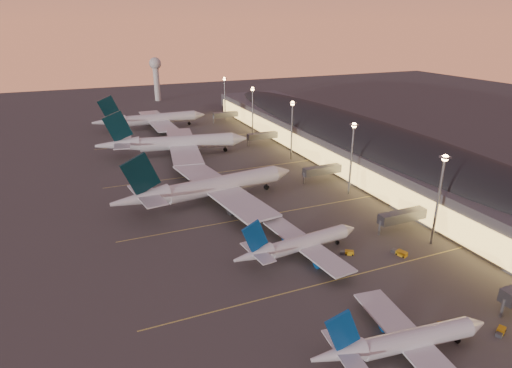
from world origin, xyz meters
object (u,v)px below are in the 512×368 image
object	(u,v)px
airliner_narrow_south	(403,342)
airliner_wide_mid	(174,143)
airliner_narrow_north	(299,244)
airliner_wide_near	(210,187)
radar_tower	(156,72)
baggage_tug_a	(443,326)
baggage_tug_c	(348,253)
baggage_tug_d	(400,253)
airliner_wide_far	(151,119)
baggage_tug_b	(501,331)

from	to	relation	value
airliner_narrow_south	airliner_wide_mid	distance (m)	142.48
airliner_narrow_north	airliner_wide_mid	size ratio (longest dim) A/B	0.55
airliner_wide_near	radar_tower	distance (m)	209.65
airliner_narrow_north	baggage_tug_a	size ratio (longest dim) A/B	8.72
airliner_narrow_north	airliner_wide_mid	bearing A→B (deg)	89.05
airliner_wide_mid	radar_tower	xyz separation A→B (m)	(20.76, 148.74, 16.23)
baggage_tug_a	baggage_tug_c	distance (m)	32.28
airliner_narrow_north	baggage_tug_a	xyz separation A→B (m)	(13.18, -36.63, -2.92)
airliner_wide_mid	baggage_tug_d	distance (m)	117.99
baggage_tug_c	baggage_tug_d	bearing A→B (deg)	7.53
airliner_narrow_north	airliner_wide_mid	world-z (taller)	airliner_wide_mid
airliner_narrow_north	airliner_wide_mid	distance (m)	103.19
airliner_wide_near	airliner_wide_mid	world-z (taller)	airliner_wide_mid
airliner_narrow_north	airliner_wide_near	distance (m)	44.97
airliner_wide_far	baggage_tug_d	distance (m)	173.19
airliner_narrow_south	baggage_tug_a	world-z (taller)	airliner_narrow_south
baggage_tug_c	radar_tower	bearing A→B (deg)	121.85
radar_tower	airliner_wide_near	bearing A→B (deg)	-96.04
baggage_tug_a	baggage_tug_c	xyz separation A→B (m)	(-0.70, 32.28, -0.08)
airliner_narrow_south	baggage_tug_c	bearing A→B (deg)	77.19
airliner_narrow_south	baggage_tug_b	xyz separation A→B (m)	(22.49, -2.77, -2.90)
airliner_wide_far	baggage_tug_c	bearing A→B (deg)	-83.68
airliner_wide_mid	baggage_tug_d	bearing A→B (deg)	-63.95
radar_tower	airliner_narrow_south	bearing A→B (deg)	-92.17
radar_tower	baggage_tug_d	distance (m)	262.68
baggage_tug_a	baggage_tug_d	world-z (taller)	baggage_tug_d
airliner_wide_mid	airliner_wide_far	bearing A→B (deg)	99.40
baggage_tug_b	baggage_tug_d	xyz separation A→B (m)	(2.30, 32.18, 0.12)
airliner_narrow_south	airliner_wide_far	bearing A→B (deg)	99.28
airliner_narrow_north	baggage_tug_d	distance (m)	27.15
baggage_tug_a	baggage_tug_d	size ratio (longest dim) A/B	0.98
airliner_wide_far	baggage_tug_d	size ratio (longest dim) A/B	14.45
baggage_tug_b	baggage_tug_d	size ratio (longest dim) A/B	0.79
airliner_narrow_south	airliner_narrow_north	bearing A→B (deg)	96.79
airliner_wide_far	baggage_tug_d	bearing A→B (deg)	-79.79
airliner_narrow_south	airliner_wide_near	xyz separation A→B (m)	(-10.97, 83.03, 2.07)
baggage_tug_b	baggage_tug_d	world-z (taller)	baggage_tug_d
airliner_wide_far	radar_tower	xyz separation A→B (m)	(21.14, 91.89, 16.60)
airliner_wide_far	baggage_tug_c	xyz separation A→B (m)	(22.31, -163.94, -4.80)
airliner_narrow_north	baggage_tug_b	bearing A→B (deg)	-67.83
airliner_wide_near	baggage_tug_d	size ratio (longest dim) A/B	14.85
airliner_wide_near	airliner_wide_mid	xyz separation A→B (m)	(1.24, 59.10, 0.23)
radar_tower	baggage_tug_b	xyz separation A→B (m)	(11.47, -293.63, -21.43)
airliner_narrow_north	baggage_tug_b	world-z (taller)	airliner_narrow_north
airliner_wide_near	radar_tower	world-z (taller)	radar_tower
baggage_tug_b	baggage_tug_d	distance (m)	32.26
airliner_wide_near	airliner_narrow_south	bearing A→B (deg)	-90.31
airliner_wide_far	baggage_tug_a	xyz separation A→B (m)	(23.01, -196.22, -4.72)
airliner_wide_near	baggage_tug_d	xyz separation A→B (m)	(35.77, -53.62, -4.85)
airliner_wide_near	airliner_wide_far	bearing A→B (deg)	81.73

